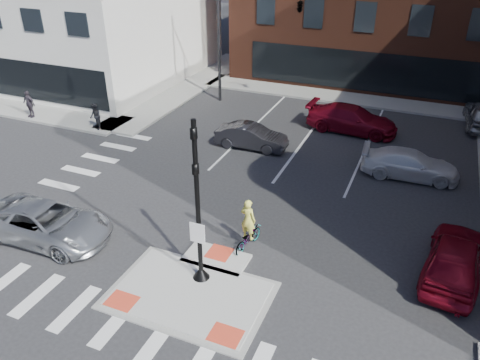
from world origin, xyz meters
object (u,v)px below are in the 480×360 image
at_px(bg_car_red, 352,119).
at_px(cyclist, 248,232).
at_px(silver_suv, 46,222).
at_px(pedestrian_a, 95,117).
at_px(red_sedan, 455,258).
at_px(pedestrian_b, 29,104).
at_px(bg_car_dark, 251,137).
at_px(white_pickup, 410,164).

bearing_deg(bg_car_red, cyclist, 177.06).
relative_size(silver_suv, pedestrian_a, 3.42).
xyz_separation_m(silver_suv, cyclist, (7.60, 2.55, -0.02)).
distance_m(red_sedan, pedestrian_b, 26.02).
relative_size(red_sedan, cyclist, 2.16).
bearing_deg(pedestrian_b, bg_car_red, 24.36).
distance_m(bg_car_dark, bg_car_red, 6.54).
height_order(silver_suv, cyclist, cyclist).
bearing_deg(cyclist, pedestrian_a, -18.82).
height_order(bg_car_red, cyclist, cyclist).
height_order(pedestrian_a, pedestrian_b, pedestrian_b).
relative_size(white_pickup, bg_car_dark, 1.16).
height_order(bg_car_red, pedestrian_a, pedestrian_a).
bearing_deg(pedestrian_a, cyclist, 6.01).
bearing_deg(bg_car_dark, cyclist, -160.73).
height_order(red_sedan, bg_car_dark, red_sedan).
bearing_deg(pedestrian_a, silver_suv, -26.55).
relative_size(silver_suv, cyclist, 2.49).
relative_size(silver_suv, pedestrian_b, 3.11).
bearing_deg(bg_car_dark, red_sedan, -126.18).
bearing_deg(white_pickup, red_sedan, -167.70).
xyz_separation_m(bg_car_dark, bg_car_red, (4.71, 4.54, 0.12)).
relative_size(red_sedan, pedestrian_a, 2.96).
distance_m(white_pickup, cyclist, 10.00).
bearing_deg(cyclist, silver_suv, 29.05).
bearing_deg(bg_car_red, silver_suv, 153.35).
bearing_deg(red_sedan, silver_suv, 20.82).
bearing_deg(white_pickup, pedestrian_a, 89.85).
xyz_separation_m(silver_suv, bg_car_dark, (4.29, 11.21, -0.08)).
bearing_deg(pedestrian_a, red_sedan, 19.09).
height_order(white_pickup, bg_car_red, bg_car_red).
relative_size(bg_car_red, pedestrian_a, 3.41).
distance_m(red_sedan, bg_car_red, 13.29).
relative_size(silver_suv, white_pickup, 1.15).
bearing_deg(pedestrian_b, red_sedan, -5.90).
relative_size(red_sedan, pedestrian_b, 2.69).
distance_m(white_pickup, pedestrian_a, 18.05).
bearing_deg(pedestrian_a, bg_car_red, 58.24).
bearing_deg(bg_car_red, white_pickup, -137.74).
height_order(bg_car_dark, pedestrian_a, pedestrian_a).
bearing_deg(silver_suv, bg_car_red, -31.93).
distance_m(red_sedan, pedestrian_a, 21.01).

